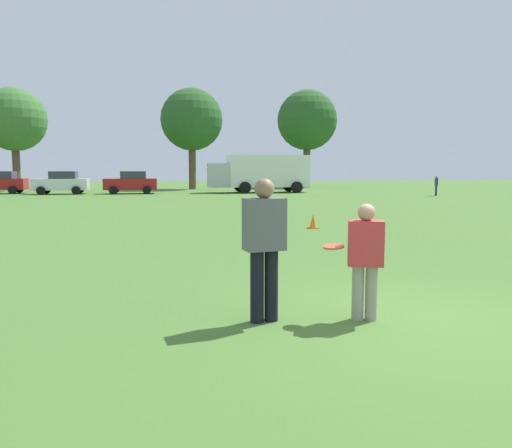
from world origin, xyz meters
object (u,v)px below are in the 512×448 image
(traffic_cone, at_px, (313,221))
(bystander_sideline_watcher, at_px, (436,184))
(player_defender, at_px, (365,255))
(parked_car_center, at_px, (131,182))
(frisbee, at_px, (334,247))
(player_thrower, at_px, (264,242))
(box_truck, at_px, (261,172))
(parked_car_mid_left, at_px, (61,183))

(traffic_cone, bearing_deg, bystander_sideline_watcher, 50.78)
(player_defender, relative_size, bystander_sideline_watcher, 0.99)
(parked_car_center, bearing_deg, frisbee, -81.73)
(frisbee, bearing_deg, player_thrower, 177.92)
(frisbee, xyz_separation_m, box_truck, (5.61, 35.60, 0.80))
(player_defender, relative_size, box_truck, 0.18)
(player_defender, bearing_deg, parked_car_center, 98.84)
(player_defender, relative_size, parked_car_center, 0.35)
(bystander_sideline_watcher, bearing_deg, parked_car_mid_left, 164.99)
(frisbee, relative_size, parked_car_mid_left, 0.06)
(player_defender, bearing_deg, box_truck, 81.68)
(frisbee, bearing_deg, parked_car_mid_left, 106.58)
(traffic_cone, xyz_separation_m, box_truck, (3.01, 25.94, 1.52))
(bystander_sideline_watcher, bearing_deg, traffic_cone, -129.22)
(player_defender, xyz_separation_m, parked_car_center, (-5.53, 35.51, 0.08))
(parked_car_mid_left, xyz_separation_m, box_truck, (16.20, 0.05, 0.83))
(player_thrower, xyz_separation_m, player_defender, (1.28, -0.16, -0.19))
(frisbee, bearing_deg, player_defender, -17.89)
(frisbee, height_order, parked_car_center, parked_car_center)
(player_thrower, height_order, player_defender, player_thrower)
(player_defender, distance_m, parked_car_center, 35.94)
(frisbee, distance_m, bystander_sideline_watcher, 33.06)
(player_thrower, bearing_deg, frisbee, -2.08)
(traffic_cone, height_order, bystander_sideline_watcher, bystander_sideline_watcher)
(box_truck, relative_size, bystander_sideline_watcher, 5.64)
(parked_car_mid_left, relative_size, bystander_sideline_watcher, 2.80)
(parked_car_center, height_order, bystander_sideline_watcher, parked_car_center)
(player_defender, bearing_deg, bystander_sideline_watcher, 58.57)
(player_thrower, distance_m, traffic_cone, 10.28)
(player_thrower, distance_m, player_defender, 1.31)
(parked_car_mid_left, xyz_separation_m, bystander_sideline_watcher, (28.16, -7.55, -0.07))
(frisbee, relative_size, bystander_sideline_watcher, 0.18)
(player_thrower, height_order, parked_car_center, player_thrower)
(traffic_cone, relative_size, parked_car_mid_left, 0.11)
(player_defender, relative_size, frisbee, 5.52)
(frisbee, height_order, bystander_sideline_watcher, bystander_sideline_watcher)
(box_truck, bearing_deg, player_thrower, -100.37)
(parked_car_center, bearing_deg, bystander_sideline_watcher, -18.00)
(traffic_cone, bearing_deg, parked_car_center, 106.75)
(traffic_cone, bearing_deg, frisbee, -105.07)
(player_thrower, height_order, traffic_cone, player_thrower)
(player_defender, distance_m, box_truck, 36.12)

